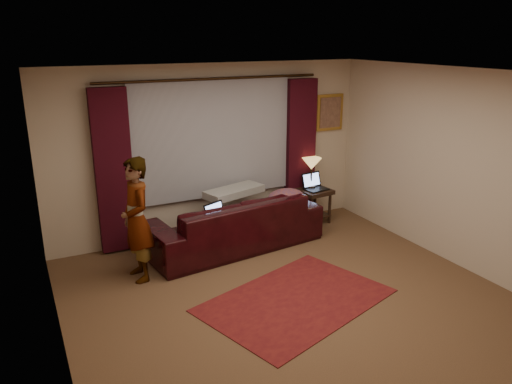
# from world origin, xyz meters

# --- Properties ---
(floor) EXTENTS (5.00, 5.00, 0.01)m
(floor) POSITION_xyz_m (0.00, 0.00, -0.01)
(floor) COLOR brown
(floor) RESTS_ON ground
(ceiling) EXTENTS (5.00, 5.00, 0.02)m
(ceiling) POSITION_xyz_m (0.00, 0.00, 2.60)
(ceiling) COLOR silver
(ceiling) RESTS_ON ground
(wall_back) EXTENTS (5.00, 0.02, 2.60)m
(wall_back) POSITION_xyz_m (0.00, 2.50, 1.30)
(wall_back) COLOR beige
(wall_back) RESTS_ON ground
(wall_front) EXTENTS (5.00, 0.02, 2.60)m
(wall_front) POSITION_xyz_m (0.00, -2.50, 1.30)
(wall_front) COLOR beige
(wall_front) RESTS_ON ground
(wall_left) EXTENTS (0.02, 5.00, 2.60)m
(wall_left) POSITION_xyz_m (-2.50, 0.00, 1.30)
(wall_left) COLOR beige
(wall_left) RESTS_ON ground
(wall_right) EXTENTS (0.02, 5.00, 2.60)m
(wall_right) POSITION_xyz_m (2.50, 0.00, 1.30)
(wall_right) COLOR beige
(wall_right) RESTS_ON ground
(sheer_curtain) EXTENTS (2.50, 0.05, 1.80)m
(sheer_curtain) POSITION_xyz_m (0.00, 2.44, 1.50)
(sheer_curtain) COLOR #96969E
(sheer_curtain) RESTS_ON wall_back
(drape_left) EXTENTS (0.50, 0.14, 2.30)m
(drape_left) POSITION_xyz_m (-1.50, 2.39, 1.18)
(drape_left) COLOR #340812
(drape_left) RESTS_ON floor
(drape_right) EXTENTS (0.50, 0.14, 2.30)m
(drape_right) POSITION_xyz_m (1.50, 2.39, 1.18)
(drape_right) COLOR #340812
(drape_right) RESTS_ON floor
(curtain_rod) EXTENTS (0.04, 0.04, 3.40)m
(curtain_rod) POSITION_xyz_m (0.00, 2.39, 2.38)
(curtain_rod) COLOR black
(curtain_rod) RESTS_ON wall_back
(picture_frame) EXTENTS (0.50, 0.04, 0.60)m
(picture_frame) POSITION_xyz_m (2.10, 2.47, 1.75)
(picture_frame) COLOR #B78834
(picture_frame) RESTS_ON wall_back
(sofa) EXTENTS (2.68, 1.41, 1.03)m
(sofa) POSITION_xyz_m (0.03, 1.80, 0.52)
(sofa) COLOR black
(sofa) RESTS_ON floor
(throw_blanket) EXTENTS (0.98, 0.61, 0.11)m
(throw_blanket) POSITION_xyz_m (0.16, 2.03, 1.04)
(throw_blanket) COLOR gray
(throw_blanket) RESTS_ON sofa
(clothing_pile) EXTENTS (0.70, 0.64, 0.24)m
(clothing_pile) POSITION_xyz_m (0.90, 1.78, 0.64)
(clothing_pile) COLOR brown
(clothing_pile) RESTS_ON sofa
(laptop_sofa) EXTENTS (0.47, 0.49, 0.25)m
(laptop_sofa) POSITION_xyz_m (-0.27, 1.54, 0.64)
(laptop_sofa) COLOR black
(laptop_sofa) RESTS_ON sofa
(area_rug) EXTENTS (2.47, 2.01, 0.01)m
(area_rug) POSITION_xyz_m (0.04, 0.03, 0.01)
(area_rug) COLOR maroon
(area_rug) RESTS_ON floor
(end_table) EXTENTS (0.54, 0.54, 0.57)m
(end_table) POSITION_xyz_m (1.63, 2.14, 0.28)
(end_table) COLOR black
(end_table) RESTS_ON floor
(tiffany_lamp) EXTENTS (0.38, 0.38, 0.51)m
(tiffany_lamp) POSITION_xyz_m (1.62, 2.22, 0.82)
(tiffany_lamp) COLOR olive
(tiffany_lamp) RESTS_ON end_table
(laptop_table) EXTENTS (0.42, 0.45, 0.26)m
(laptop_table) POSITION_xyz_m (1.64, 2.09, 0.70)
(laptop_table) COLOR black
(laptop_table) RESTS_ON end_table
(person) EXTENTS (0.51, 0.51, 1.58)m
(person) POSITION_xyz_m (-1.44, 1.42, 0.79)
(person) COLOR gray
(person) RESTS_ON floor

